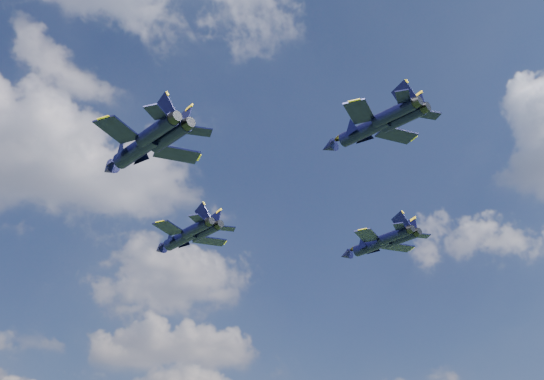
{
  "coord_description": "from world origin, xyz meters",
  "views": [
    {
      "loc": [
        -21.55,
        -71.66,
        14.51
      ],
      "look_at": [
        1.75,
        5.45,
        55.32
      ],
      "focal_mm": 45.0,
      "sensor_mm": 36.0,
      "label": 1
    }
  ],
  "objects_px": {
    "jet_lead": "(180,239)",
    "jet_left": "(135,151)",
    "jet_right": "(370,246)",
    "jet_slot": "(361,131)"
  },
  "relations": [
    {
      "from": "jet_slot",
      "to": "jet_left",
      "type": "bearing_deg",
      "value": 138.08
    },
    {
      "from": "jet_lead",
      "to": "jet_left",
      "type": "bearing_deg",
      "value": -135.11
    },
    {
      "from": "jet_left",
      "to": "jet_right",
      "type": "bearing_deg",
      "value": 0.46
    },
    {
      "from": "jet_left",
      "to": "jet_slot",
      "type": "xyz_separation_m",
      "value": [
        25.56,
        -6.19,
        3.55
      ]
    },
    {
      "from": "jet_lead",
      "to": "jet_left",
      "type": "distance_m",
      "value": 28.48
    },
    {
      "from": "jet_left",
      "to": "jet_slot",
      "type": "distance_m",
      "value": 26.54
    },
    {
      "from": "jet_lead",
      "to": "jet_right",
      "type": "bearing_deg",
      "value": -41.6
    },
    {
      "from": "jet_slot",
      "to": "jet_lead",
      "type": "bearing_deg",
      "value": 87.33
    },
    {
      "from": "jet_right",
      "to": "jet_slot",
      "type": "xyz_separation_m",
      "value": [
        -11.94,
        -24.67,
        3.54
      ]
    },
    {
      "from": "jet_left",
      "to": "jet_slot",
      "type": "relative_size",
      "value": 1.11
    }
  ]
}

